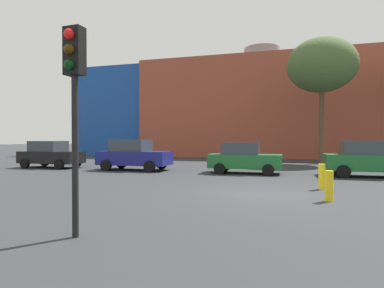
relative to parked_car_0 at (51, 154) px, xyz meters
name	(u,v)px	position (x,y,z in m)	size (l,w,h in m)	color
ground_plane	(260,193)	(13.88, -6.36, -0.87)	(200.00, 200.00, 0.00)	#2D3033
building_backdrop	(261,111)	(12.25, 20.05, 4.31)	(42.83, 12.40, 12.35)	#9E4733
parked_car_0	(51,154)	(0.00, 0.00, 0.00)	(4.04, 1.98, 1.75)	black
parked_car_1	(134,155)	(5.97, 0.00, 0.06)	(4.29, 2.10, 1.86)	navy
parked_car_2	(244,158)	(12.60, 0.00, -0.03)	(3.90, 1.92, 1.69)	#1E662D
parked_car_3	(368,159)	(18.70, 0.00, 0.03)	(4.16, 2.04, 1.80)	#1E662D
traffic_light_near_left	(74,83)	(10.87, -12.30, 2.04)	(0.37, 0.37, 3.95)	black
bare_tree_0	(322,66)	(17.45, 8.49, 6.59)	(5.14, 5.14, 9.55)	brown
bollard_yellow_0	(329,186)	(15.97, -7.20, -0.41)	(0.24, 0.24, 0.92)	yellow
bollard_yellow_1	(322,177)	(16.03, -4.82, -0.40)	(0.24, 0.24, 0.95)	yellow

